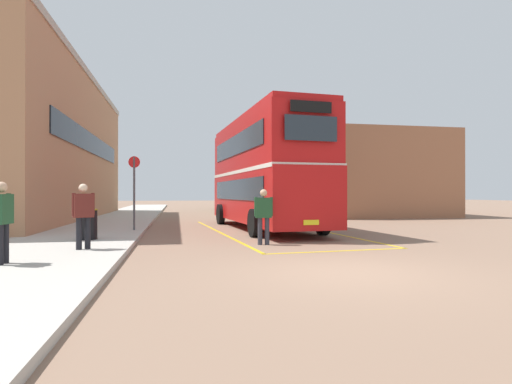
% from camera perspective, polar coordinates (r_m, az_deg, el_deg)
% --- Properties ---
extents(ground_plane, '(135.60, 135.60, 0.00)m').
position_cam_1_polar(ground_plane, '(22.37, -2.40, -4.15)').
color(ground_plane, '#846651').
extents(sidewalk_left, '(4.00, 57.60, 0.14)m').
position_cam_1_polar(sidewalk_left, '(24.73, -18.35, -3.60)').
color(sidewalk_left, '#B2ADA3').
rests_on(sidewalk_left, ground).
extents(brick_building_left, '(5.66, 21.69, 8.37)m').
position_cam_1_polar(brick_building_left, '(26.55, -27.53, 5.55)').
color(brick_building_left, '#AD7A56').
rests_on(brick_building_left, ground).
extents(depot_building_right, '(8.99, 15.64, 5.67)m').
position_cam_1_polar(depot_building_right, '(33.49, 12.46, 2.02)').
color(depot_building_right, '#9E6647').
rests_on(depot_building_right, ground).
extents(double_decker_bus, '(3.50, 10.55, 4.75)m').
position_cam_1_polar(double_decker_bus, '(18.05, 1.09, 2.89)').
color(double_decker_bus, black).
rests_on(double_decker_bus, ground).
extents(single_deck_bus, '(3.03, 9.70, 3.02)m').
position_cam_1_polar(single_deck_bus, '(38.95, -2.17, -0.05)').
color(single_deck_bus, black).
rests_on(single_deck_bus, ground).
extents(pedestrian_boarding, '(0.56, 0.27, 1.67)m').
position_cam_1_polar(pedestrian_boarding, '(12.46, 1.05, -2.87)').
color(pedestrian_boarding, '#2D2D38').
rests_on(pedestrian_boarding, ground).
extents(pedestrian_waiting_near, '(0.52, 0.41, 1.65)m').
position_cam_1_polar(pedestrian_waiting_near, '(11.28, -22.68, -2.50)').
color(pedestrian_waiting_near, black).
rests_on(pedestrian_waiting_near, sidewalk_left).
extents(pedestrian_waiting_far, '(0.27, 0.55, 1.64)m').
position_cam_1_polar(pedestrian_waiting_far, '(9.64, -31.54, -2.93)').
color(pedestrian_waiting_far, black).
rests_on(pedestrian_waiting_far, sidewalk_left).
extents(litter_bin, '(0.52, 0.52, 0.93)m').
position_cam_1_polar(litter_bin, '(13.63, -22.03, -4.12)').
color(litter_bin, black).
rests_on(litter_bin, sidewalk_left).
extents(bus_stop_sign, '(0.44, 0.10, 2.83)m').
position_cam_1_polar(bus_stop_sign, '(16.58, -16.43, 0.82)').
color(bus_stop_sign, '#4C4C51').
rests_on(bus_stop_sign, sidewalk_left).
extents(bay_marking_yellow, '(5.27, 12.72, 0.01)m').
position_cam_1_polar(bay_marking_yellow, '(16.22, 2.77, -5.64)').
color(bay_marking_yellow, gold).
rests_on(bay_marking_yellow, ground).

